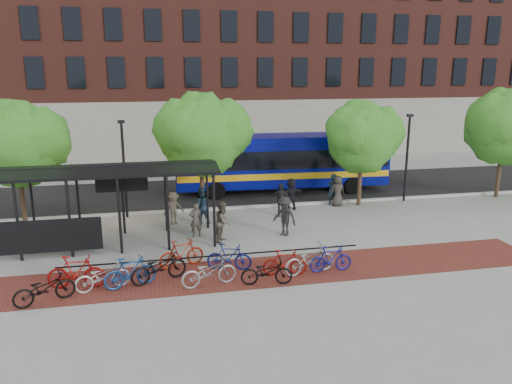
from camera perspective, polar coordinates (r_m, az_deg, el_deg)
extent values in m
plane|color=#9E9E99|center=(24.58, 1.71, -4.28)|extent=(160.00, 160.00, 0.00)
cube|color=black|center=(32.10, -1.61, 0.16)|extent=(160.00, 8.00, 0.01)
cube|color=#B7B7B2|center=(28.29, -0.17, -1.65)|extent=(160.00, 0.25, 0.12)
cube|color=maroon|center=(19.61, -0.61, -9.19)|extent=(24.00, 3.00, 0.01)
cube|color=black|center=(20.25, -4.76, -8.48)|extent=(12.00, 0.05, 0.95)
cube|color=brown|center=(51.11, 6.11, 16.60)|extent=(55.00, 14.00, 20.00)
cylinder|color=black|center=(22.39, -25.60, -3.15)|extent=(0.12, 0.12, 3.30)
cylinder|color=black|center=(24.92, -24.19, -1.34)|extent=(0.12, 0.12, 3.30)
cylinder|color=black|center=(21.98, -20.53, -2.95)|extent=(0.12, 0.12, 3.30)
cylinder|color=black|center=(24.55, -19.64, -1.12)|extent=(0.12, 0.12, 3.30)
cylinder|color=black|center=(21.75, -15.33, -2.71)|extent=(0.12, 0.12, 3.30)
cylinder|color=black|center=(24.35, -14.98, -0.90)|extent=(0.12, 0.12, 3.30)
cylinder|color=black|center=(21.70, -10.05, -2.46)|extent=(0.12, 0.12, 3.30)
cylinder|color=black|center=(24.30, -10.28, -0.66)|extent=(0.12, 0.12, 3.30)
cylinder|color=black|center=(21.84, -4.80, -2.18)|extent=(0.12, 0.12, 3.30)
cylinder|color=black|center=(24.43, -5.59, -0.43)|extent=(0.12, 0.12, 3.30)
cube|color=black|center=(22.31, -22.95, -4.69)|extent=(4.50, 0.08, 1.40)
cube|color=black|center=(22.04, -18.13, 2.13)|extent=(10.60, 1.65, 0.29)
cube|color=black|center=(23.41, -17.78, 2.83)|extent=(10.60, 1.65, 0.29)
cube|color=black|center=(24.17, -17.55, 2.22)|extent=(9.00, 0.10, 0.40)
cube|color=black|center=(24.27, -15.08, 0.87)|extent=(2.40, 0.12, 0.70)
cube|color=#FF7200|center=(24.35, -15.07, 0.91)|extent=(2.20, 0.02, 0.55)
cylinder|color=#382619|center=(27.57, -25.09, -1.02)|extent=(0.24, 0.24, 2.38)
sphere|color=#396F1D|center=(27.04, -25.71, 4.70)|extent=(4.00, 4.00, 4.00)
sphere|color=#396F1D|center=(26.97, -23.61, 5.54)|extent=(3.20, 3.20, 3.20)
sphere|color=#396F1D|center=(27.30, -25.49, 6.50)|extent=(2.80, 2.80, 2.80)
cylinder|color=#382619|center=(26.88, -6.15, 0.06)|extent=(0.24, 0.24, 2.52)
sphere|color=#396F1D|center=(26.33, -6.31, 6.28)|extent=(4.20, 4.20, 4.20)
sphere|color=#396F1D|center=(26.60, -4.11, 7.06)|extent=(3.36, 3.36, 3.36)
sphere|color=#396F1D|center=(25.91, -8.14, 6.99)|extent=(3.15, 3.15, 3.15)
sphere|color=#396F1D|center=(26.63, -6.23, 8.11)|extent=(2.94, 2.94, 2.94)
cylinder|color=#382619|center=(29.15, 11.74, 0.71)|extent=(0.24, 0.24, 2.27)
sphere|color=#396F1D|center=(28.66, 12.01, 5.88)|extent=(3.80, 3.80, 3.80)
sphere|color=#396F1D|center=(29.20, 13.60, 6.54)|extent=(3.04, 3.04, 3.04)
sphere|color=#396F1D|center=(28.04, 10.86, 6.58)|extent=(2.85, 2.85, 2.85)
sphere|color=#396F1D|center=(28.97, 11.96, 7.56)|extent=(2.66, 2.66, 2.66)
cylinder|color=#382619|center=(33.71, 25.95, 1.52)|extent=(0.24, 0.24, 2.45)
sphere|color=#396F1D|center=(33.26, 26.50, 6.54)|extent=(4.40, 4.40, 4.40)
sphere|color=#396F1D|center=(32.44, 25.67, 7.19)|extent=(3.30, 3.30, 3.30)
sphere|color=#396F1D|center=(33.55, 26.37, 7.99)|extent=(3.08, 3.08, 3.08)
cylinder|color=black|center=(26.83, -14.81, 2.35)|extent=(0.14, 0.14, 5.00)
cube|color=black|center=(26.45, -15.16, 7.77)|extent=(0.35, 0.20, 0.15)
cylinder|color=black|center=(30.45, 16.85, 3.58)|extent=(0.14, 0.14, 5.00)
cube|color=black|center=(30.11, 17.20, 8.36)|extent=(0.35, 0.20, 0.15)
cube|color=#060D7D|center=(31.63, 2.94, 3.68)|extent=(13.43, 3.56, 3.05)
cube|color=black|center=(31.58, 2.94, 4.12)|extent=(13.16, 3.58, 1.11)
cube|color=#F0B014|center=(31.77, 2.92, 2.35)|extent=(13.30, 3.60, 0.39)
cube|color=#060D7D|center=(31.40, 2.97, 6.31)|extent=(13.15, 3.26, 0.20)
cylinder|color=black|center=(29.97, -4.53, 0.14)|extent=(1.08, 0.36, 1.06)
cylinder|color=black|center=(32.76, -4.92, 1.35)|extent=(1.08, 0.36, 1.06)
cylinder|color=black|center=(31.73, 10.98, 0.71)|extent=(1.08, 0.36, 1.06)
cylinder|color=black|center=(34.38, 9.38, 1.82)|extent=(1.08, 0.36, 1.06)
imported|color=black|center=(18.49, -23.06, -10.11)|extent=(2.15, 1.46, 1.07)
imported|color=maroon|center=(19.21, -19.86, -8.61)|extent=(2.11, 0.80, 1.24)
imported|color=#B6B6B8|center=(18.86, -17.14, -9.16)|extent=(2.07, 1.21, 1.03)
imported|color=navy|center=(18.74, -14.17, -8.87)|extent=(2.01, 1.10, 1.16)
imported|color=black|center=(18.98, -11.06, -8.43)|extent=(2.29, 1.49, 1.14)
imported|color=#A1240E|center=(20.17, -8.52, -6.95)|extent=(1.95, 1.08, 1.13)
imported|color=gray|center=(18.40, -5.39, -9.04)|extent=(2.19, 1.13, 1.10)
imported|color=navy|center=(19.71, -3.08, -7.42)|extent=(1.85, 1.01, 1.07)
imported|color=black|center=(18.43, 1.22, -9.11)|extent=(1.97, 0.91, 1.00)
imported|color=maroon|center=(19.24, 3.30, -8.05)|extent=(1.76, 0.75, 1.02)
imported|color=gray|center=(19.46, 6.14, -7.67)|extent=(2.27, 1.22, 1.13)
imported|color=navy|center=(19.73, 8.53, -7.59)|extent=(1.72, 0.50, 1.03)
imported|color=#453E37|center=(23.47, -6.90, -3.19)|extent=(0.63, 0.45, 1.63)
imported|color=#1F374A|center=(25.22, -6.30, -1.58)|extent=(1.03, 0.85, 1.93)
imported|color=#4D4439|center=(25.45, -9.40, -1.84)|extent=(1.23, 0.94, 1.68)
imported|color=#252525|center=(26.46, 2.84, -0.91)|extent=(1.14, 0.90, 1.80)
imported|color=black|center=(27.67, 4.03, -0.26)|extent=(1.75, 1.10, 1.80)
imported|color=#36302B|center=(28.78, 9.32, 0.13)|extent=(0.94, 0.69, 1.77)
imported|color=#1B2D40|center=(29.12, 8.72, 0.34)|extent=(0.75, 0.61, 1.79)
imported|color=#4F473B|center=(22.70, -3.79, -3.41)|extent=(1.02, 1.12, 1.87)
imported|color=black|center=(23.46, 3.29, -2.79)|extent=(1.34, 1.37, 1.89)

